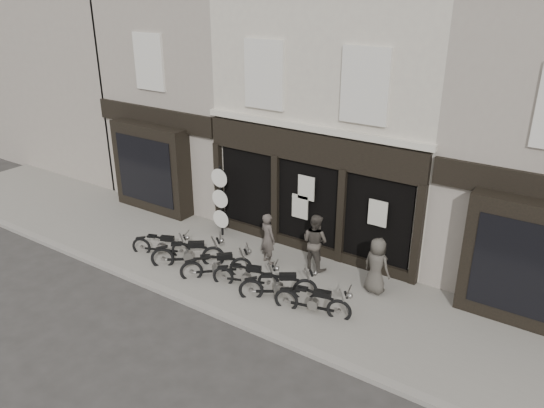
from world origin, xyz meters
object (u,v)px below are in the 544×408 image
Objects in this scene: motorcycle_1 at (189,256)px; man_right at (377,266)px; motorcycle_2 at (217,267)px; motorcycle_3 at (247,278)px; man_centre at (315,242)px; man_left at (268,238)px; motorcycle_5 at (313,303)px; motorcycle_0 at (162,247)px; advert_sign_post at (221,204)px; motorcycle_4 at (279,288)px.

motorcycle_1 is 1.17× the size of man_right.
man_right reaches higher than motorcycle_2.
motorcycle_3 is 2.27m from man_centre.
man_left reaches higher than motorcycle_1.
motorcycle_2 reaches higher than motorcycle_5.
man_left is 1.00× the size of man_right.
motorcycle_0 is 1.08× the size of motorcycle_2.
motorcycle_2 is 2.91m from man_centre.
motorcycle_2 is at bearing -24.61° from motorcycle_0.
motorcycle_1 is (1.14, -0.02, 0.05)m from motorcycle_0.
motorcycle_0 is 1.14m from motorcycle_1.
advert_sign_post is (-0.44, 2.09, 0.82)m from motorcycle_1.
motorcycle_1 is at bearing -80.46° from advert_sign_post.
motorcycle_4 is at bearing -22.91° from motorcycle_0.
motorcycle_1 is 3.18m from motorcycle_4.
motorcycle_0 is at bearing 135.35° from motorcycle_2.
motorcycle_5 is at bearing 75.85° from man_right.
motorcycle_1 is 5.49m from man_right.
motorcycle_3 is at bearing -40.16° from motorcycle_2.
advert_sign_post is (-2.30, 0.66, 0.32)m from man_left.
motorcycle_4 reaches higher than motorcycle_0.
man_left is 3.34m from man_right.
motorcycle_1 is at bearing 145.90° from motorcycle_4.
motorcycle_1 is at bearing 134.73° from motorcycle_2.
man_left reaches higher than motorcycle_4.
motorcycle_3 is (2.12, 0.01, -0.05)m from motorcycle_1.
motorcycle_2 is at bearing 82.24° from man_left.
motorcycle_1 is 1.12m from motorcycle_2.
motorcycle_0 is 3.26m from motorcycle_3.
motorcycle_2 is (1.12, -0.04, -0.02)m from motorcycle_1.
motorcycle_4 is 4.25m from advert_sign_post.
motorcycle_0 is at bearing 159.01° from motorcycle_3.
advert_sign_post reaches higher than man_centre.
man_centre reaches higher than motorcycle_2.
motorcycle_1 is at bearing 159.42° from motorcycle_3.
motorcycle_0 is 0.96× the size of motorcycle_1.
motorcycle_4 is (1.06, 0.02, 0.04)m from motorcycle_3.
man_left is (0.75, 1.47, 0.52)m from motorcycle_2.
motorcycle_5 is at bearing 127.52° from man_centre.
advert_sign_post is (0.70, 2.06, 0.87)m from motorcycle_0.
man_centre reaches higher than man_left.
man_right reaches higher than motorcycle_0.
motorcycle_1 is at bearing 39.65° from man_centre.
advert_sign_post reaches higher than motorcycle_4.
motorcycle_3 is 0.91× the size of motorcycle_5.
motorcycle_1 is 0.93× the size of motorcycle_5.
man_right is at bearing -6.11° from advert_sign_post.
man_right reaches higher than motorcycle_1.
man_right is (6.33, 1.69, 0.55)m from motorcycle_0.
motorcycle_1 reaches higher than motorcycle_3.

